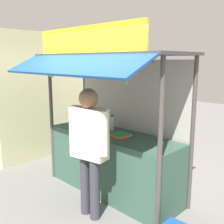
% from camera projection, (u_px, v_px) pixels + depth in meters
% --- Properties ---
extents(ground_plane, '(20.00, 20.00, 0.00)m').
position_uv_depth(ground_plane, '(112.00, 191.00, 4.41)').
color(ground_plane, slate).
extents(stall_counter, '(2.30, 0.72, 0.97)m').
position_uv_depth(stall_counter, '(112.00, 163.00, 4.31)').
color(stall_counter, '#385B4C').
rests_on(stall_counter, ground).
extents(stall_structure, '(2.50, 1.50, 2.56)m').
position_uv_depth(stall_structure, '(115.00, 97.00, 4.15)').
color(stall_structure, '#4C4742').
rests_on(stall_structure, ground).
extents(water_bottle_back_right, '(0.07, 0.07, 0.25)m').
position_uv_depth(water_bottle_back_right, '(75.00, 117.00, 4.85)').
color(water_bottle_back_right, silver).
rests_on(water_bottle_back_right, stall_counter).
extents(water_bottle_front_right, '(0.09, 0.09, 0.31)m').
position_uv_depth(water_bottle_front_right, '(83.00, 118.00, 4.71)').
color(water_bottle_front_right, silver).
rests_on(water_bottle_front_right, stall_counter).
extents(water_bottle_mid_right, '(0.07, 0.07, 0.26)m').
position_uv_depth(water_bottle_mid_right, '(112.00, 123.00, 4.42)').
color(water_bottle_mid_right, silver).
rests_on(water_bottle_mid_right, stall_counter).
extents(water_bottle_far_left, '(0.07, 0.07, 0.24)m').
position_uv_depth(water_bottle_far_left, '(85.00, 116.00, 4.99)').
color(water_bottle_far_left, silver).
rests_on(water_bottle_far_left, stall_counter).
extents(magazine_stack_far_right, '(0.24, 0.32, 0.09)m').
position_uv_depth(magazine_stack_far_right, '(94.00, 126.00, 4.53)').
color(magazine_stack_far_right, black).
rests_on(magazine_stack_far_right, stall_counter).
extents(magazine_stack_mid_left, '(0.26, 0.29, 0.04)m').
position_uv_depth(magazine_stack_mid_left, '(121.00, 135.00, 4.06)').
color(magazine_stack_mid_left, red).
rests_on(magazine_stack_mid_left, stall_counter).
extents(banana_bunch_rightmost, '(0.10, 0.10, 0.24)m').
position_uv_depth(banana_bunch_rightmost, '(52.00, 73.00, 4.37)').
color(banana_bunch_rightmost, '#332D23').
extents(banana_bunch_inner_left, '(0.09, 0.09, 0.26)m').
position_uv_depth(banana_bunch_inner_left, '(125.00, 79.00, 3.26)').
color(banana_bunch_inner_left, '#332D23').
extents(banana_bunch_leftmost, '(0.09, 0.09, 0.22)m').
position_uv_depth(banana_bunch_leftmost, '(66.00, 72.00, 4.09)').
color(banana_bunch_leftmost, '#332D23').
extents(banana_bunch_inner_right, '(0.10, 0.10, 0.22)m').
position_uv_depth(banana_bunch_inner_right, '(85.00, 74.00, 3.77)').
color(banana_bunch_inner_right, '#332D23').
extents(vendor_person, '(0.67, 0.30, 1.76)m').
position_uv_depth(vendor_person, '(89.00, 142.00, 3.52)').
color(vendor_person, '#383842').
rests_on(vendor_person, ground).
extents(neighbour_wall, '(0.20, 2.40, 2.68)m').
position_uv_depth(neighbour_wall, '(50.00, 96.00, 5.89)').
color(neighbour_wall, beige).
rests_on(neighbour_wall, ground).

